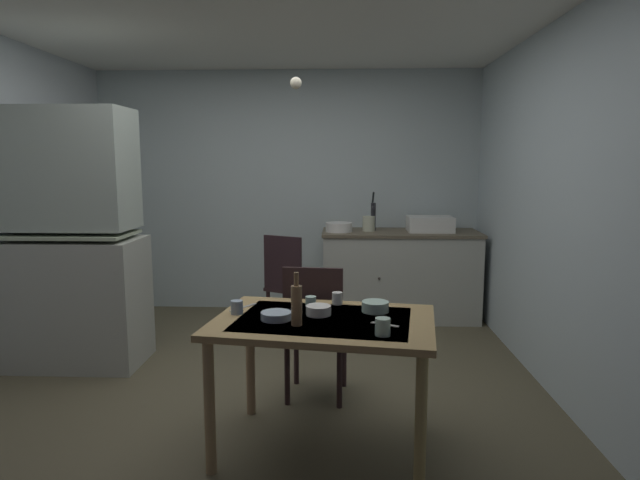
{
  "coord_description": "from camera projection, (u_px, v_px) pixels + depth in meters",
  "views": [
    {
      "loc": [
        0.56,
        -3.51,
        1.57
      ],
      "look_at": [
        0.42,
        0.09,
        1.05
      ],
      "focal_mm": 30.46,
      "sensor_mm": 36.0,
      "label": 1
    }
  ],
  "objects": [
    {
      "name": "chair_by_counter",
      "position": [
        290.0,
        283.0,
        4.91
      ],
      "size": [
        0.54,
        0.54,
        0.92
      ],
      "color": "black",
      "rests_on": "ground"
    },
    {
      "name": "serving_bowl_wide",
      "position": [
        319.0,
        310.0,
        2.96
      ],
      "size": [
        0.14,
        0.14,
        0.05
      ],
      "primitive_type": "cylinder",
      "color": "white",
      "rests_on": "dining_table"
    },
    {
      "name": "chair_far_side",
      "position": [
        315.0,
        330.0,
        3.55
      ],
      "size": [
        0.44,
        0.44,
        0.92
      ],
      "color": "#2E1F20",
      "rests_on": "ground"
    },
    {
      "name": "sauce_dish",
      "position": [
        276.0,
        316.0,
        2.88
      ],
      "size": [
        0.16,
        0.16,
        0.04
      ],
      "primitive_type": "cylinder",
      "color": "#9EB2C6",
      "rests_on": "dining_table"
    },
    {
      "name": "sink_basin",
      "position": [
        430.0,
        224.0,
        5.38
      ],
      "size": [
        0.44,
        0.34,
        0.15
      ],
      "color": "white",
      "rests_on": "counter_cabinet"
    },
    {
      "name": "table_knife",
      "position": [
        244.0,
        307.0,
        3.11
      ],
      "size": [
        0.13,
        0.18,
        0.0
      ],
      "primitive_type": "cube",
      "rotation": [
        0.0,
        0.0,
        0.97
      ],
      "color": "silver",
      "rests_on": "dining_table"
    },
    {
      "name": "mixing_bowl_counter",
      "position": [
        339.0,
        227.0,
        5.37
      ],
      "size": [
        0.26,
        0.26,
        0.09
      ],
      "primitive_type": "cylinder",
      "color": "white",
      "rests_on": "counter_cabinet"
    },
    {
      "name": "wall_right",
      "position": [
        572.0,
        212.0,
        3.46
      ],
      "size": [
        0.1,
        4.49,
        2.51
      ],
      "primitive_type": "cube",
      "color": "silver",
      "rests_on": "ground"
    },
    {
      "name": "hand_pump",
      "position": [
        373.0,
        214.0,
        5.43
      ],
      "size": [
        0.05,
        0.27,
        0.39
      ],
      "color": "#232328",
      "rests_on": "counter_cabinet"
    },
    {
      "name": "teacup_cream",
      "position": [
        337.0,
        298.0,
        3.18
      ],
      "size": [
        0.06,
        0.06,
        0.07
      ],
      "primitive_type": "cylinder",
      "color": "white",
      "rests_on": "dining_table"
    },
    {
      "name": "mug_tall",
      "position": [
        311.0,
        301.0,
        3.14
      ],
      "size": [
        0.06,
        0.06,
        0.06
      ],
      "primitive_type": "cylinder",
      "color": "#ADD1C1",
      "rests_on": "dining_table"
    },
    {
      "name": "dining_table",
      "position": [
        324.0,
        336.0,
        2.9
      ],
      "size": [
        1.26,
        0.95,
        0.74
      ],
      "color": "tan",
      "rests_on": "ground"
    },
    {
      "name": "teaspoon_near_bowl",
      "position": [
        385.0,
        324.0,
        2.78
      ],
      "size": [
        0.14,
        0.09,
        0.0
      ],
      "primitive_type": "cube",
      "rotation": [
        0.0,
        0.0,
        2.66
      ],
      "color": "beige",
      "rests_on": "dining_table"
    },
    {
      "name": "soup_bowl_small",
      "position": [
        375.0,
        307.0,
        3.03
      ],
      "size": [
        0.15,
        0.15,
        0.06
      ],
      "primitive_type": "cylinder",
      "color": "#ADD1C1",
      "rests_on": "dining_table"
    },
    {
      "name": "teacup_mint",
      "position": [
        383.0,
        327.0,
        2.61
      ],
      "size": [
        0.07,
        0.07,
        0.09
      ],
      "primitive_type": "cylinder",
      "color": "#ADD1C1",
      "rests_on": "dining_table"
    },
    {
      "name": "mug_dark",
      "position": [
        237.0,
        307.0,
        2.98
      ],
      "size": [
        0.07,
        0.07,
        0.07
      ],
      "primitive_type": "cylinder",
      "color": "#9EB2C6",
      "rests_on": "dining_table"
    },
    {
      "name": "counter_cabinet",
      "position": [
        400.0,
        275.0,
        5.46
      ],
      "size": [
        1.56,
        0.64,
        0.88
      ],
      "color": "#AEB1A7",
      "rests_on": "ground"
    },
    {
      "name": "glass_bottle",
      "position": [
        297.0,
        304.0,
        2.76
      ],
      "size": [
        0.06,
        0.06,
        0.28
      ],
      "color": "olive",
      "rests_on": "dining_table"
    },
    {
      "name": "pendant_bulb",
      "position": [
        296.0,
        83.0,
        3.64
      ],
      "size": [
        0.08,
        0.08,
        0.08
      ],
      "primitive_type": "sphere",
      "color": "#F9EFCC"
    },
    {
      "name": "ground_plane",
      "position": [
        259.0,
        393.0,
        3.72
      ],
      "size": [
        5.39,
        5.39,
        0.0
      ],
      "primitive_type": "plane",
      "color": "brown"
    },
    {
      "name": "ceiling_slab",
      "position": [
        252.0,
        1.0,
        3.35
      ],
      "size": [
        4.07,
        4.49,
        0.1
      ],
      "primitive_type": "cube",
      "color": "white"
    },
    {
      "name": "hutch_cabinet",
      "position": [
        75.0,
        247.0,
        4.15
      ],
      "size": [
        0.98,
        0.57,
        1.97
      ],
      "color": "#AEB1A7",
      "rests_on": "ground"
    },
    {
      "name": "stoneware_crock",
      "position": [
        369.0,
        224.0,
        5.41
      ],
      "size": [
        0.12,
        0.12,
        0.15
      ],
      "primitive_type": "cylinder",
      "color": "beige",
      "rests_on": "counter_cabinet"
    },
    {
      "name": "wall_back",
      "position": [
        289.0,
        192.0,
        5.76
      ],
      "size": [
        4.07,
        0.1,
        2.51
      ],
      "primitive_type": "cube",
      "color": "silver",
      "rests_on": "ground"
    }
  ]
}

